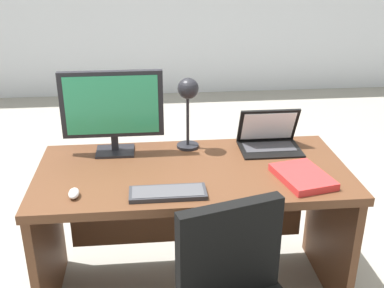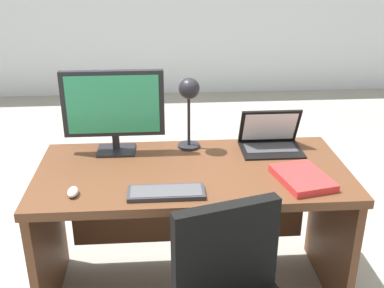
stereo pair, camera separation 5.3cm
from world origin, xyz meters
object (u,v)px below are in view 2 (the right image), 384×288
(monitor, at_px, (113,107))
(book, at_px, (302,178))
(keyboard, at_px, (166,193))
(desk_lamp, at_px, (190,98))
(desk, at_px, (192,201))
(mouse, at_px, (73,192))
(laptop, at_px, (270,136))

(monitor, distance_m, book, 1.01)
(keyboard, xyz_separation_m, desk_lamp, (0.14, 0.49, 0.28))
(desk, height_order, book, book)
(mouse, bearing_deg, desk, 25.93)
(laptop, distance_m, desk_lamp, 0.49)
(desk, distance_m, desk_lamp, 0.54)
(desk, distance_m, monitor, 0.64)
(desk, bearing_deg, monitor, 153.20)
(mouse, xyz_separation_m, book, (1.05, 0.06, -0.00))
(keyboard, relative_size, book, 1.03)
(monitor, relative_size, desk_lamp, 1.32)
(monitor, bearing_deg, laptop, -0.54)
(desk, bearing_deg, mouse, -154.07)
(keyboard, relative_size, desk_lamp, 0.86)
(keyboard, height_order, book, book)
(desk, relative_size, monitor, 2.94)
(monitor, xyz_separation_m, laptop, (0.83, -0.01, -0.19))
(mouse, bearing_deg, book, 3.21)
(desk, height_order, keyboard, keyboard)
(monitor, xyz_separation_m, desk_lamp, (0.39, 0.01, 0.03))
(desk, bearing_deg, laptop, 23.43)
(desk, height_order, mouse, mouse)
(desk_lamp, relative_size, book, 1.20)
(laptop, bearing_deg, book, -80.53)
(keyboard, height_order, mouse, mouse)
(desk, bearing_deg, keyboard, -115.08)
(desk, relative_size, book, 4.64)
(monitor, bearing_deg, desk_lamp, 0.99)
(desk, xyz_separation_m, desk_lamp, (0.00, 0.20, 0.50))
(laptop, xyz_separation_m, book, (0.07, -0.40, -0.05))
(laptop, bearing_deg, keyboard, -140.15)
(keyboard, bearing_deg, mouse, 176.88)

